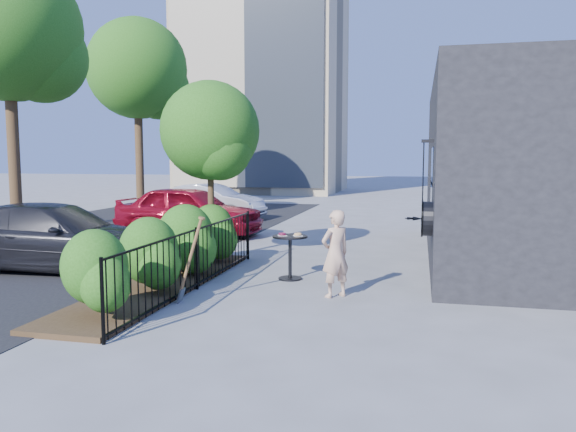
% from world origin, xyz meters
% --- Properties ---
extents(ground, '(120.00, 120.00, 0.00)m').
position_xyz_m(ground, '(0.00, 0.00, 0.00)').
color(ground, gray).
rests_on(ground, ground).
extents(shop_building, '(6.22, 9.00, 4.00)m').
position_xyz_m(shop_building, '(5.50, 4.50, 2.00)').
color(shop_building, black).
rests_on(shop_building, ground).
extents(fence, '(0.05, 6.05, 1.10)m').
position_xyz_m(fence, '(-1.50, 0.00, 0.56)').
color(fence, black).
rests_on(fence, ground).
extents(planting_bed, '(1.30, 6.00, 0.08)m').
position_xyz_m(planting_bed, '(-2.20, 0.00, 0.04)').
color(planting_bed, '#382616').
rests_on(planting_bed, ground).
extents(shrubs, '(1.10, 5.60, 1.24)m').
position_xyz_m(shrubs, '(-2.10, 0.10, 0.70)').
color(shrubs, '#225814').
rests_on(shrubs, ground).
extents(patio_tree, '(2.20, 2.20, 3.94)m').
position_xyz_m(patio_tree, '(-2.24, 2.76, 2.76)').
color(patio_tree, '#3F2B19').
rests_on(patio_tree, ground).
extents(street, '(9.00, 30.00, 0.01)m').
position_xyz_m(street, '(-7.00, 3.00, 0.00)').
color(street, black).
rests_on(street, ground).
extents(street_tree_near, '(4.40, 4.40, 8.28)m').
position_xyz_m(street_tree_near, '(-9.94, 5.96, 5.92)').
color(street_tree_near, '#3F2B19').
rests_on(street_tree_near, ground).
extents(street_tree_far, '(4.40, 4.40, 8.28)m').
position_xyz_m(street_tree_far, '(-9.94, 13.96, 5.92)').
color(street_tree_far, '#3F2B19').
rests_on(street_tree_far, ground).
extents(cafe_table, '(0.67, 0.67, 0.89)m').
position_xyz_m(cafe_table, '(-0.09, 1.17, 0.58)').
color(cafe_table, black).
rests_on(cafe_table, ground).
extents(woman, '(0.62, 0.62, 1.46)m').
position_xyz_m(woman, '(0.94, 0.03, 0.73)').
color(woman, '#D5A789').
rests_on(woman, ground).
extents(shovel, '(0.49, 0.19, 1.43)m').
position_xyz_m(shovel, '(-1.26, -0.92, 0.63)').
color(shovel, brown).
rests_on(shovel, ground).
extents(car_red, '(4.45, 1.97, 1.49)m').
position_xyz_m(car_red, '(-4.36, 6.35, 0.74)').
color(car_red, maroon).
rests_on(car_red, ground).
extents(car_silver, '(4.15, 1.92, 1.32)m').
position_xyz_m(car_silver, '(-5.33, 10.67, 0.66)').
color(car_silver, '#B3B3B8').
rests_on(car_silver, ground).
extents(car_darkgrey, '(4.84, 2.28, 1.36)m').
position_xyz_m(car_darkgrey, '(-5.00, 0.97, 0.68)').
color(car_darkgrey, black).
rests_on(car_darkgrey, ground).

